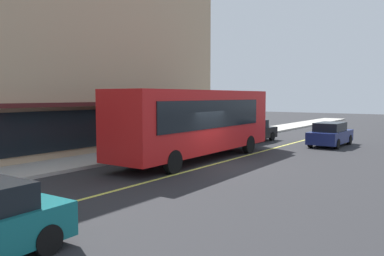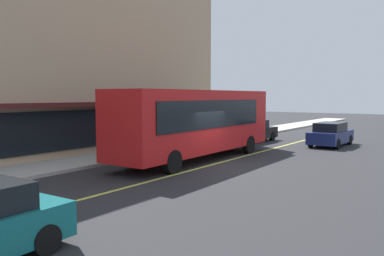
% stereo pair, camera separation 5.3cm
% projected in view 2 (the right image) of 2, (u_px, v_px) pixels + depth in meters
% --- Properties ---
extents(ground, '(120.00, 120.00, 0.00)m').
position_uv_depth(ground, '(212.00, 165.00, 18.24)').
color(ground, '#28282B').
extents(sidewalk, '(80.00, 2.87, 0.15)m').
position_uv_depth(sidewalk, '(130.00, 154.00, 21.33)').
color(sidewalk, '#B2ADA3').
rests_on(sidewalk, ground).
extents(lane_centre_stripe, '(36.00, 0.16, 0.01)m').
position_uv_depth(lane_centre_stripe, '(212.00, 165.00, 18.24)').
color(lane_centre_stripe, '#D8D14C').
rests_on(lane_centre_stripe, ground).
extents(storefront_building, '(26.87, 8.70, 12.62)m').
position_uv_depth(storefront_building, '(18.00, 40.00, 21.53)').
color(storefront_building, tan).
rests_on(storefront_building, ground).
extents(bus, '(11.17, 2.73, 3.50)m').
position_uv_depth(bus, '(198.00, 121.00, 19.57)').
color(bus, red).
rests_on(bus, ground).
extents(traffic_light, '(0.30, 0.52, 3.20)m').
position_uv_depth(traffic_light, '(135.00, 109.00, 20.63)').
color(traffic_light, '#2D2D33').
rests_on(traffic_light, sidewalk).
extents(car_black, '(4.40, 2.06, 1.52)m').
position_uv_depth(car_black, '(252.00, 131.00, 27.50)').
color(car_black, black).
rests_on(car_black, ground).
extents(car_navy, '(4.32, 1.90, 1.52)m').
position_uv_depth(car_navy, '(331.00, 134.00, 25.16)').
color(car_navy, navy).
rests_on(car_navy, ground).
extents(pedestrian_waiting, '(0.34, 0.34, 1.85)m').
position_uv_depth(pedestrian_waiting, '(147.00, 129.00, 22.73)').
color(pedestrian_waiting, black).
rests_on(pedestrian_waiting, sidewalk).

